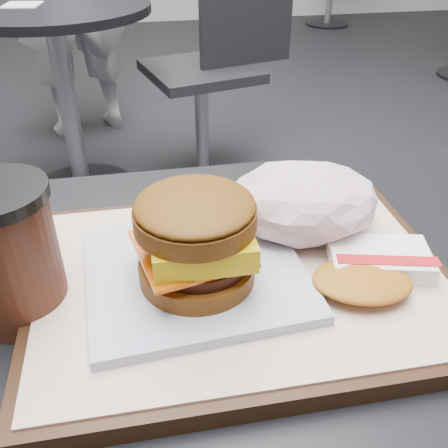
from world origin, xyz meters
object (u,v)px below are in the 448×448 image
(serving_tray, at_px, (241,281))
(breakfast_sandwich, at_px, (196,248))
(customer_table, at_px, (257,448))
(hash_brown, at_px, (372,268))
(crumpled_wrapper, at_px, (304,202))
(neighbor_table, at_px, (60,62))
(coffee_cup, at_px, (9,255))
(neighbor_chair, at_px, (217,58))

(serving_tray, bearing_deg, breakfast_sandwich, -168.52)
(customer_table, xyz_separation_m, breakfast_sandwich, (-0.05, 0.04, 0.24))
(breakfast_sandwich, bearing_deg, hash_brown, -7.35)
(breakfast_sandwich, distance_m, hash_brown, 0.16)
(crumpled_wrapper, height_order, neighbor_table, crumpled_wrapper)
(crumpled_wrapper, distance_m, coffee_cup, 0.27)
(coffee_cup, bearing_deg, hash_brown, -6.22)
(customer_table, distance_m, coffee_cup, 0.33)
(breakfast_sandwich, relative_size, crumpled_wrapper, 1.34)
(hash_brown, bearing_deg, neighbor_table, 105.46)
(customer_table, height_order, coffee_cup, coffee_cup)
(serving_tray, bearing_deg, neighbor_table, 101.91)
(crumpled_wrapper, bearing_deg, neighbor_chair, 83.37)
(breakfast_sandwich, xyz_separation_m, neighbor_chair, (0.31, 1.71, -0.32))
(serving_tray, distance_m, neighbor_chair, 1.74)
(customer_table, height_order, hash_brown, hash_brown)
(serving_tray, height_order, neighbor_table, serving_tray)
(hash_brown, height_order, neighbor_table, hash_brown)
(hash_brown, bearing_deg, breakfast_sandwich, 172.65)
(customer_table, xyz_separation_m, crumpled_wrapper, (0.06, 0.10, 0.24))
(customer_table, xyz_separation_m, hash_brown, (0.10, 0.02, 0.22))
(crumpled_wrapper, distance_m, neighbor_table, 1.62)
(serving_tray, relative_size, coffee_cup, 3.04)
(customer_table, bearing_deg, hash_brown, 10.90)
(customer_table, distance_m, hash_brown, 0.24)
(customer_table, xyz_separation_m, serving_tray, (-0.01, 0.05, 0.20))
(crumpled_wrapper, xyz_separation_m, neighbor_table, (-0.41, 1.55, -0.27))
(breakfast_sandwich, xyz_separation_m, neighbor_table, (-0.30, 1.61, -0.28))
(hash_brown, xyz_separation_m, neighbor_table, (-0.45, 1.63, -0.25))
(breakfast_sandwich, height_order, hash_brown, breakfast_sandwich)
(customer_table, relative_size, coffee_cup, 6.40)
(serving_tray, xyz_separation_m, crumpled_wrapper, (0.08, 0.06, 0.04))
(breakfast_sandwich, relative_size, neighbor_table, 0.27)
(serving_tray, xyz_separation_m, neighbor_chair, (0.27, 1.70, -0.27))
(breakfast_sandwich, relative_size, neighbor_chair, 0.23)
(customer_table, bearing_deg, neighbor_chair, 81.71)
(customer_table, relative_size, neighbor_chair, 0.91)
(coffee_cup, relative_size, neighbor_chair, 0.14)
(crumpled_wrapper, bearing_deg, coffee_cup, -169.17)
(neighbor_table, bearing_deg, neighbor_chair, 8.93)
(customer_table, xyz_separation_m, neighbor_chair, (0.25, 1.74, -0.07))
(serving_tray, relative_size, crumpled_wrapper, 2.52)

